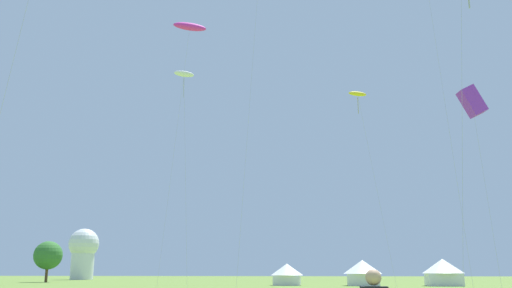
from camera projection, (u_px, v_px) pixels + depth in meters
The scene contains 9 objects.
kite_magenta_parafoil at pixel (190, 27), 57.65m from camera, with size 3.90×3.39×28.25m.
kite_white_parafoil at pixel (184, 75), 49.69m from camera, with size 2.13×1.67×20.06m.
kite_yellow_parafoil at pixel (358, 95), 51.30m from camera, with size 3.43×3.20×18.74m.
kite_purple_box at pixel (472, 102), 42.48m from camera, with size 2.23×3.13×16.26m.
festival_tent_left at pixel (287, 273), 66.74m from camera, with size 4.10×4.10×2.67m.
festival_tent_right at pixel (363, 271), 65.51m from camera, with size 4.75×4.75×3.08m.
festival_tent_center at pixel (443, 271), 64.21m from camera, with size 4.93×4.93×3.20m.
observatory_dome at pixel (83, 251), 114.64m from camera, with size 6.40×6.40×10.80m.
tree_distant_left at pixel (48, 255), 86.87m from camera, with size 4.57×4.57×6.57m.
Camera 1 is at (5.05, -3.42, 1.70)m, focal length 37.24 mm.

